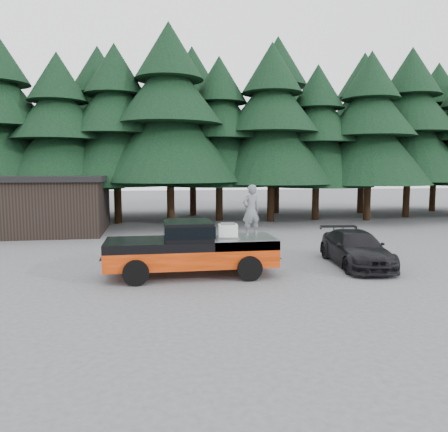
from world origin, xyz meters
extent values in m
plane|color=#4F4F51|center=(0.00, 0.00, 0.00)|extent=(120.00, 120.00, 0.00)
cube|color=black|center=(-1.02, 0.25, 1.62)|extent=(1.66, 1.90, 0.59)
cube|color=silver|center=(0.34, 0.06, 1.55)|extent=(0.71, 0.61, 0.45)
imported|color=slate|center=(1.20, 0.26, 2.24)|extent=(0.76, 0.59, 1.83)
imported|color=black|center=(5.46, 0.84, 0.66)|extent=(2.28, 4.70, 1.32)
cube|color=black|center=(-9.00, 12.00, 1.50)|extent=(8.00, 6.00, 3.00)
cube|color=black|center=(-9.00, 12.00, 3.15)|extent=(8.40, 6.40, 0.30)
camera|label=1|loc=(-2.22, -14.60, 3.72)|focal=35.00mm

